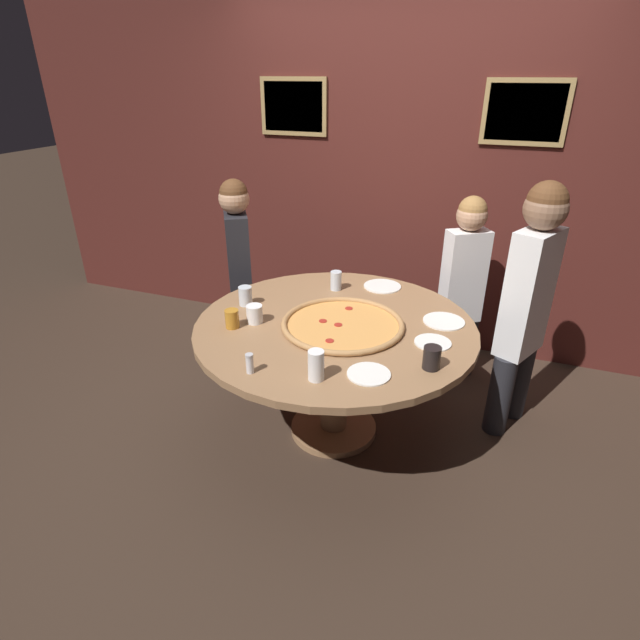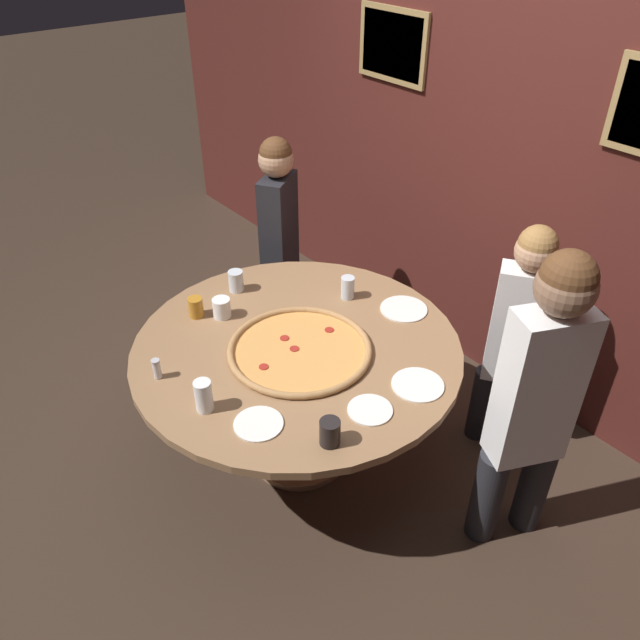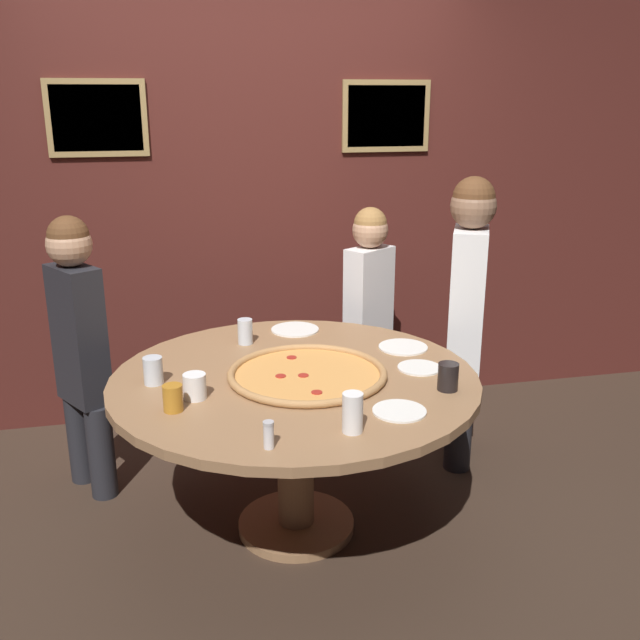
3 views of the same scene
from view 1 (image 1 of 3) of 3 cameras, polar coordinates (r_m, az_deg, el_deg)
The scene contains 18 objects.
ground_plane at distance 3.16m, azimuth 1.55°, elevation -12.42°, with size 24.00×24.00×0.00m, color #38281E.
back_wall at distance 3.84m, azimuth 8.85°, elevation 16.08°, with size 6.40×0.08×2.60m.
dining_table at distance 2.82m, azimuth 1.70°, elevation -2.80°, with size 1.55×1.55×0.74m.
giant_pizza at distance 2.71m, azimuth 2.61°, elevation -0.48°, with size 0.67×0.67×0.03m.
drink_cup_front_edge at distance 3.16m, azimuth 1.84°, elevation 4.52°, with size 0.07×0.07×0.12m, color silver.
drink_cup_centre_back at distance 2.73m, azimuth -10.02°, elevation 0.14°, with size 0.07×0.07×0.10m, color #BC7A23.
drink_cup_near_left at distance 2.98m, azimuth -8.52°, elevation 2.74°, with size 0.08×0.08×0.11m, color silver.
drink_cup_near_right at distance 2.23m, azimuth -0.45°, elevation -5.20°, with size 0.07×0.07×0.14m, color white.
drink_cup_beside_pizza at distance 2.76m, azimuth -7.49°, elevation 0.69°, with size 0.09×0.09×0.10m, color white.
drink_cup_far_left at distance 2.38m, azimuth 12.65°, elevation -4.24°, with size 0.08×0.08×0.11m, color black.
white_plate_near_front at distance 3.24m, azimuth 7.14°, elevation 3.85°, with size 0.24×0.24×0.01m, color white.
white_plate_left_side at distance 2.85m, azimuth 13.97°, elevation -0.14°, with size 0.23×0.23×0.01m, color white.
white_plate_right_side at distance 2.61m, azimuth 12.77°, elevation -2.53°, with size 0.19×0.19×0.01m, color white.
white_plate_far_back at distance 2.31m, azimuth 5.60°, elevation -6.16°, with size 0.20×0.20×0.01m, color white.
condiment_shaker at distance 2.31m, azimuth -8.03°, elevation -4.93°, with size 0.04×0.04×0.10m.
diner_centre_back at distance 3.02m, azimuth 22.62°, elevation 2.28°, with size 0.28×0.39×1.50m.
diner_far_left at distance 3.57m, azimuth -9.25°, elevation 6.34°, with size 0.28×0.35×1.36m.
diner_side_right at distance 3.47m, azimuth 16.02°, elevation 4.37°, with size 0.33×0.28×1.30m.
Camera 1 is at (0.79, -2.32, 1.99)m, focal length 28.00 mm.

